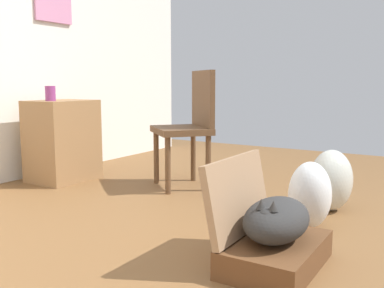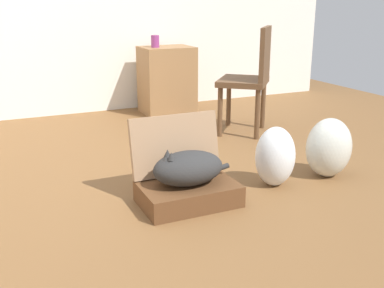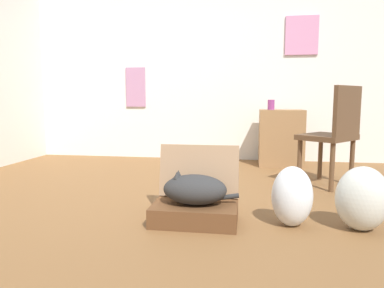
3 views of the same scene
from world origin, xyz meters
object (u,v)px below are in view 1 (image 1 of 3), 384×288
Objects in this scene: vase_tall at (50,93)px; chair at (190,123)px; side_table at (63,141)px; plastic_bag_clear at (331,180)px; plastic_bag_white at (310,195)px; suitcase_base at (276,254)px; cat at (276,220)px.

vase_tall is 1.18m from chair.
chair is at bearing -70.05° from side_table.
chair is at bearing 85.89° from plastic_bag_clear.
chair is (0.52, -1.04, -0.24)m from vase_tall.
plastic_bag_white is 2.23m from side_table.
side_table is (0.76, 2.26, 0.29)m from suitcase_base.
plastic_bag_clear is 2.26m from side_table.
plastic_bag_white is at bearing -93.18° from side_table.
cat is at bearing -178.74° from plastic_bag_clear.
cat is 0.64m from plastic_bag_white.
plastic_bag_clear is 2.32m from vase_tall.
plastic_bag_white reaches higher than suitcase_base.
side_table is at bearing 71.36° from cat.
plastic_bag_white is 2.26m from vase_tall.
plastic_bag_white reaches higher than cat.
side_table is at bearing -119.85° from chair.
cat is 1.07m from plastic_bag_clear.
plastic_bag_clear is (0.43, -0.01, 0.01)m from plastic_bag_white.
plastic_bag_clear is 0.59× the size of side_table.
chair is (1.14, 1.19, 0.46)m from suitcase_base.
cat is at bearing -3.77° from chair.
plastic_bag_clear is (1.07, 0.02, -0.02)m from cat.
plastic_bag_clear is at bearing 1.28° from suitcase_base.
suitcase_base is 1.44× the size of plastic_bag_white.
chair is (0.51, 1.15, 0.33)m from plastic_bag_white.
plastic_bag_clear is at bearing 1.26° from cat.
cat reaches higher than suitcase_base.
suitcase_base is 1.39× the size of plastic_bag_clear.
vase_tall is 0.13× the size of chair.
plastic_bag_clear is 3.30× the size of vase_tall.
suitcase_base is 0.81× the size of side_table.
cat is 0.72× the size of side_table.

